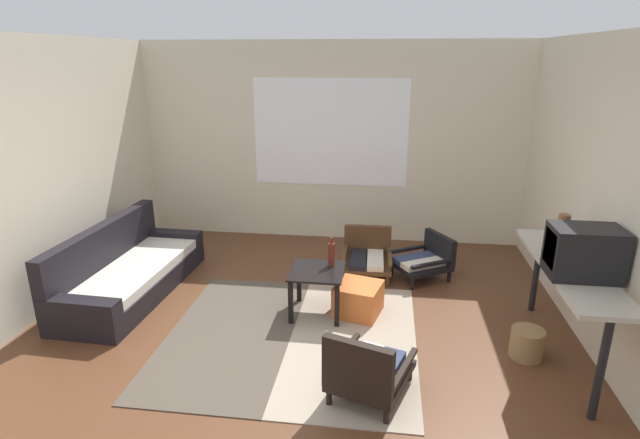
{
  "coord_description": "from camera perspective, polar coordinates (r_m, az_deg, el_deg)",
  "views": [
    {
      "loc": [
        0.76,
        -3.75,
        2.5
      ],
      "look_at": [
        0.15,
        0.83,
        0.98
      ],
      "focal_mm": 28.05,
      "sensor_mm": 36.0,
      "label": 1
    }
  ],
  "objects": [
    {
      "name": "ground_plane",
      "position": [
        4.57,
        -3.33,
        -14.95
      ],
      "size": [
        7.8,
        7.8,
        0.0
      ],
      "primitive_type": "plane",
      "color": "#56331E"
    },
    {
      "name": "far_wall_with_window",
      "position": [
        6.95,
        1.24,
        8.71
      ],
      "size": [
        5.6,
        0.13,
        2.7
      ],
      "color": "beige",
      "rests_on": "ground"
    },
    {
      "name": "side_wall_right",
      "position": [
        4.62,
        31.57,
        1.06
      ],
      "size": [
        0.12,
        6.6,
        2.7
      ],
      "primitive_type": "cube",
      "color": "beige",
      "rests_on": "ground"
    },
    {
      "name": "side_wall_left",
      "position": [
        5.43,
        -31.77,
        3.23
      ],
      "size": [
        0.12,
        6.6,
        2.7
      ],
      "primitive_type": "cube",
      "color": "beige",
      "rests_on": "ground"
    },
    {
      "name": "area_rug",
      "position": [
        4.78,
        -3.33,
        -13.25
      ],
      "size": [
        2.3,
        2.25,
        0.01
      ],
      "color": "#4C4238",
      "rests_on": "ground"
    },
    {
      "name": "couch",
      "position": [
        5.9,
        -21.09,
        -5.69
      ],
      "size": [
        0.86,
        2.09,
        0.76
      ],
      "color": "black",
      "rests_on": "ground"
    },
    {
      "name": "coffee_table",
      "position": [
        5.01,
        -0.33,
        -6.92
      ],
      "size": [
        0.53,
        0.55,
        0.48
      ],
      "color": "black",
      "rests_on": "ground"
    },
    {
      "name": "armchair_by_window",
      "position": [
        6.0,
        5.38,
        -4.03
      ],
      "size": [
        0.59,
        0.65,
        0.53
      ],
      "color": "#472D19",
      "rests_on": "ground"
    },
    {
      "name": "armchair_striped_foreground",
      "position": [
        3.93,
        5.41,
        -16.83
      ],
      "size": [
        0.71,
        0.78,
        0.6
      ],
      "color": "black",
      "rests_on": "ground"
    },
    {
      "name": "armchair_corner",
      "position": [
        6.0,
        11.95,
        -4.39
      ],
      "size": [
        0.78,
        0.76,
        0.51
      ],
      "color": "black",
      "rests_on": "ground"
    },
    {
      "name": "ottoman_orange",
      "position": [
        5.11,
        4.38,
        -9.06
      ],
      "size": [
        0.52,
        0.52,
        0.32
      ],
      "primitive_type": "cube",
      "rotation": [
        0.0,
        0.0,
        -0.25
      ],
      "color": "#D1662D",
      "rests_on": "ground"
    },
    {
      "name": "console_shelf",
      "position": [
        4.66,
        26.55,
        -5.63
      ],
      "size": [
        0.46,
        1.76,
        0.85
      ],
      "color": "#B2AD9E",
      "rests_on": "ground"
    },
    {
      "name": "crt_television",
      "position": [
        4.37,
        27.91,
        -3.32
      ],
      "size": [
        0.52,
        0.35,
        0.4
      ],
      "color": "black",
      "rests_on": "console_shelf"
    },
    {
      "name": "clay_vase",
      "position": [
        4.86,
        25.81,
        -1.95
      ],
      "size": [
        0.23,
        0.23,
        0.34
      ],
      "color": "brown",
      "rests_on": "console_shelf"
    },
    {
      "name": "glass_bottle",
      "position": [
        5.02,
        1.3,
        -3.96
      ],
      "size": [
        0.07,
        0.07,
        0.3
      ],
      "color": "#5B2319",
      "rests_on": "coffee_table"
    },
    {
      "name": "wicker_basket",
      "position": [
        4.79,
        22.51,
        -12.93
      ],
      "size": [
        0.28,
        0.28,
        0.26
      ],
      "primitive_type": "cylinder",
      "color": "olive",
      "rests_on": "ground"
    }
  ]
}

